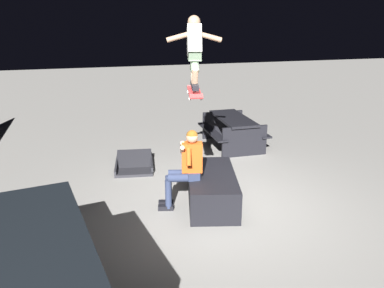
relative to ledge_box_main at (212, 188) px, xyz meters
The scene contains 7 objects.
ground_plane 0.36m from the ledge_box_main, 143.91° to the right, with size 40.00×40.00×0.00m, color gray.
ledge_box_main is the anchor object (origin of this frame).
person_sitting_on_ledge 0.71m from the ledge_box_main, 96.19° to the left, with size 0.59×0.78×1.38m.
skateboard 1.72m from the ledge_box_main, 69.05° to the left, with size 1.04×0.40×0.13m.
skater_airborne 2.40m from the ledge_box_main, 59.04° to the left, with size 0.64×0.88×1.12m.
kicker_ramp 2.33m from the ledge_box_main, 28.56° to the left, with size 1.22×0.94×0.32m.
picnic_table_back 3.24m from the ledge_box_main, 27.14° to the right, with size 1.70×1.34×0.75m.
Camera 1 is at (-5.80, 2.12, 3.16)m, focal length 36.86 mm.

